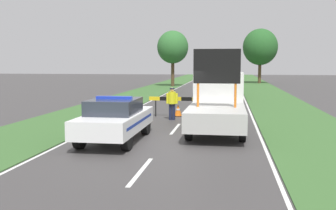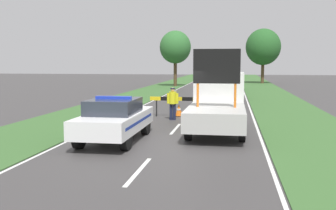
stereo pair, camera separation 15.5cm
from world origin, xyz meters
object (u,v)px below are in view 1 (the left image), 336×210
(road_barrier, at_px, (181,100))
(queued_car_suv_grey, at_px, (226,85))
(work_truck, at_px, (218,103))
(roadside_tree_near_left, at_px, (173,47))
(traffic_cone_near_police, at_px, (178,110))
(traffic_cone_behind_barrier, at_px, (132,122))
(queued_car_sedan_silver, at_px, (221,93))
(pedestrian_civilian, at_px, (199,99))
(roadside_tree_near_right, at_px, (260,47))
(police_car, at_px, (115,119))
(traffic_cone_near_truck, at_px, (217,114))
(queued_car_sedan_black, at_px, (226,89))
(police_officer, at_px, (172,101))
(queued_car_hatch_blue, at_px, (226,81))
(traffic_cone_centre_front, at_px, (216,110))

(road_barrier, bearing_deg, queued_car_suv_grey, 84.82)
(work_truck, bearing_deg, roadside_tree_near_left, -78.64)
(traffic_cone_near_police, distance_m, traffic_cone_behind_barrier, 4.48)
(queued_car_sedan_silver, height_order, roadside_tree_near_left, roadside_tree_near_left)
(queued_car_suv_grey, bearing_deg, roadside_tree_near_left, -56.39)
(pedestrian_civilian, xyz_separation_m, traffic_cone_near_police, (-1.17, 1.06, -0.70))
(road_barrier, height_order, pedestrian_civilian, pedestrian_civilian)
(roadside_tree_near_right, bearing_deg, police_car, -101.10)
(work_truck, xyz_separation_m, traffic_cone_near_truck, (-0.12, 2.88, -0.85))
(pedestrian_civilian, bearing_deg, road_barrier, 155.40)
(traffic_cone_near_truck, bearing_deg, queued_car_sedan_black, 88.41)
(pedestrian_civilian, bearing_deg, police_officer, -151.19)
(work_truck, height_order, queued_car_suv_grey, work_truck)
(traffic_cone_near_police, distance_m, queued_car_sedan_black, 11.19)
(traffic_cone_behind_barrier, height_order, queued_car_sedan_silver, queued_car_sedan_silver)
(police_car, relative_size, work_truck, 0.81)
(work_truck, distance_m, police_officer, 3.41)
(roadside_tree_near_left, bearing_deg, road_barrier, -80.88)
(road_barrier, xyz_separation_m, queued_car_hatch_blue, (2.06, 22.53, -0.05))
(traffic_cone_centre_front, height_order, traffic_cone_behind_barrier, traffic_cone_centre_front)
(traffic_cone_near_truck, distance_m, roadside_tree_near_right, 35.97)
(roadside_tree_near_left, bearing_deg, pedestrian_civilian, -79.15)
(queued_car_sedan_silver, bearing_deg, traffic_cone_behind_barrier, 69.17)
(queued_car_sedan_black, bearing_deg, road_barrier, 78.88)
(traffic_cone_near_truck, bearing_deg, roadside_tree_near_left, 102.69)
(road_barrier, bearing_deg, roadside_tree_near_left, 101.29)
(road_barrier, xyz_separation_m, roadside_tree_near_left, (-4.20, 26.14, 3.75))
(police_car, distance_m, work_truck, 4.67)
(traffic_cone_behind_barrier, relative_size, queued_car_suv_grey, 0.15)
(traffic_cone_behind_barrier, bearing_deg, traffic_cone_centre_front, 51.29)
(traffic_cone_near_police, relative_size, traffic_cone_behind_barrier, 1.06)
(police_officer, bearing_deg, traffic_cone_near_police, -100.13)
(queued_car_hatch_blue, bearing_deg, traffic_cone_near_truck, 89.50)
(traffic_cone_behind_barrier, xyz_separation_m, queued_car_sedan_black, (3.83, 15.16, 0.47))
(traffic_cone_centre_front, bearing_deg, roadside_tree_near_right, 82.12)
(queued_car_suv_grey, bearing_deg, work_truck, 89.53)
(road_barrier, bearing_deg, police_officer, -103.69)
(traffic_cone_behind_barrier, height_order, queued_car_sedan_black, queued_car_sedan_black)
(traffic_cone_centre_front, relative_size, queued_car_suv_grey, 0.17)
(queued_car_sedan_silver, bearing_deg, roadside_tree_near_left, -73.46)
(traffic_cone_behind_barrier, xyz_separation_m, queued_car_sedan_silver, (3.59, 9.44, 0.56))
(pedestrian_civilian, bearing_deg, traffic_cone_centre_front, 69.84)
(traffic_cone_centre_front, distance_m, queued_car_suv_grey, 16.38)
(pedestrian_civilian, relative_size, traffic_cone_near_police, 2.70)
(queued_car_hatch_blue, bearing_deg, queued_car_sedan_black, 90.63)
(work_truck, relative_size, pedestrian_civilian, 3.40)
(traffic_cone_centre_front, bearing_deg, police_officer, -146.96)
(queued_car_suv_grey, bearing_deg, traffic_cone_behind_barrier, 79.61)
(pedestrian_civilian, xyz_separation_m, roadside_tree_near_right, (5.55, 35.45, 3.90))
(work_truck, relative_size, queued_car_suv_grey, 1.45)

